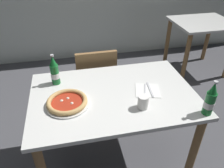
{
  "coord_description": "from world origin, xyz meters",
  "views": [
    {
      "loc": [
        -0.28,
        -1.27,
        1.7
      ],
      "look_at": [
        0.0,
        0.05,
        0.8
      ],
      "focal_mm": 35.21,
      "sensor_mm": 36.0,
      "label": 1
    }
  ],
  "objects_px": {
    "chair_behind_table": "(96,81)",
    "paper_cup": "(143,102)",
    "beer_bottle_center": "(210,100)",
    "pizza_margherita_near": "(67,102)",
    "dining_table_background": "(201,33)",
    "dining_table_main": "(113,105)",
    "napkin_with_cutlery": "(148,90)",
    "beer_bottle_left": "(55,72)"
  },
  "relations": [
    {
      "from": "pizza_margherita_near",
      "to": "chair_behind_table",
      "type": "bearing_deg",
      "value": 66.86
    },
    {
      "from": "paper_cup",
      "to": "dining_table_main",
      "type": "bearing_deg",
      "value": 128.25
    },
    {
      "from": "pizza_margherita_near",
      "to": "paper_cup",
      "type": "relative_size",
      "value": 3.15
    },
    {
      "from": "dining_table_background",
      "to": "beer_bottle_center",
      "type": "relative_size",
      "value": 3.24
    },
    {
      "from": "dining_table_main",
      "to": "chair_behind_table",
      "type": "relative_size",
      "value": 1.41
    },
    {
      "from": "dining_table_background",
      "to": "napkin_with_cutlery",
      "type": "xyz_separation_m",
      "value": [
        -1.3,
        -1.37,
        0.16
      ]
    },
    {
      "from": "beer_bottle_center",
      "to": "napkin_with_cutlery",
      "type": "distance_m",
      "value": 0.44
    },
    {
      "from": "beer_bottle_left",
      "to": "beer_bottle_center",
      "type": "bearing_deg",
      "value": -30.72
    },
    {
      "from": "pizza_margherita_near",
      "to": "beer_bottle_center",
      "type": "height_order",
      "value": "beer_bottle_center"
    },
    {
      "from": "dining_table_main",
      "to": "dining_table_background",
      "type": "relative_size",
      "value": 1.5
    },
    {
      "from": "beer_bottle_center",
      "to": "beer_bottle_left",
      "type": "bearing_deg",
      "value": 149.28
    },
    {
      "from": "beer_bottle_center",
      "to": "dining_table_background",
      "type": "bearing_deg",
      "value": 59.07
    },
    {
      "from": "dining_table_background",
      "to": "paper_cup",
      "type": "xyz_separation_m",
      "value": [
        -1.4,
        -1.55,
        0.21
      ]
    },
    {
      "from": "dining_table_main",
      "to": "beer_bottle_left",
      "type": "xyz_separation_m",
      "value": [
        -0.41,
        0.23,
        0.22
      ]
    },
    {
      "from": "chair_behind_table",
      "to": "paper_cup",
      "type": "xyz_separation_m",
      "value": [
        0.21,
        -0.81,
        0.32
      ]
    },
    {
      "from": "beer_bottle_left",
      "to": "chair_behind_table",
      "type": "bearing_deg",
      "value": 46.85
    },
    {
      "from": "dining_table_main",
      "to": "beer_bottle_left",
      "type": "height_order",
      "value": "beer_bottle_left"
    },
    {
      "from": "dining_table_background",
      "to": "napkin_with_cutlery",
      "type": "height_order",
      "value": "napkin_with_cutlery"
    },
    {
      "from": "chair_behind_table",
      "to": "beer_bottle_center",
      "type": "xyz_separation_m",
      "value": [
        0.59,
        -0.95,
        0.37
      ]
    },
    {
      "from": "dining_table_main",
      "to": "chair_behind_table",
      "type": "height_order",
      "value": "chair_behind_table"
    },
    {
      "from": "dining_table_main",
      "to": "beer_bottle_left",
      "type": "bearing_deg",
      "value": 150.86
    },
    {
      "from": "dining_table_background",
      "to": "beer_bottle_center",
      "type": "bearing_deg",
      "value": -120.93
    },
    {
      "from": "pizza_margherita_near",
      "to": "beer_bottle_left",
      "type": "bearing_deg",
      "value": 104.02
    },
    {
      "from": "napkin_with_cutlery",
      "to": "chair_behind_table",
      "type": "bearing_deg",
      "value": 115.98
    },
    {
      "from": "paper_cup",
      "to": "chair_behind_table",
      "type": "bearing_deg",
      "value": 104.26
    },
    {
      "from": "pizza_margherita_near",
      "to": "beer_bottle_left",
      "type": "distance_m",
      "value": 0.31
    },
    {
      "from": "dining_table_background",
      "to": "beer_bottle_left",
      "type": "relative_size",
      "value": 3.24
    },
    {
      "from": "dining_table_background",
      "to": "pizza_margherita_near",
      "type": "distance_m",
      "value": 2.36
    },
    {
      "from": "dining_table_background",
      "to": "pizza_margherita_near",
      "type": "relative_size",
      "value": 2.67
    },
    {
      "from": "dining_table_background",
      "to": "beer_bottle_center",
      "type": "xyz_separation_m",
      "value": [
        -1.01,
        -1.69,
        0.26
      ]
    },
    {
      "from": "pizza_margherita_near",
      "to": "napkin_with_cutlery",
      "type": "xyz_separation_m",
      "value": [
        0.59,
        0.04,
        -0.02
      ]
    },
    {
      "from": "dining_table_main",
      "to": "napkin_with_cutlery",
      "type": "distance_m",
      "value": 0.28
    },
    {
      "from": "dining_table_background",
      "to": "chair_behind_table",
      "type": "bearing_deg",
      "value": -155.29
    },
    {
      "from": "dining_table_main",
      "to": "paper_cup",
      "type": "bearing_deg",
      "value": -51.75
    },
    {
      "from": "dining_table_main",
      "to": "chair_behind_table",
      "type": "bearing_deg",
      "value": 94.6
    },
    {
      "from": "chair_behind_table",
      "to": "paper_cup",
      "type": "relative_size",
      "value": 8.95
    },
    {
      "from": "beer_bottle_left",
      "to": "napkin_with_cutlery",
      "type": "xyz_separation_m",
      "value": [
        0.66,
        -0.25,
        -0.1
      ]
    },
    {
      "from": "pizza_margherita_near",
      "to": "paper_cup",
      "type": "xyz_separation_m",
      "value": [
        0.49,
        -0.14,
        0.03
      ]
    },
    {
      "from": "pizza_margherita_near",
      "to": "beer_bottle_center",
      "type": "relative_size",
      "value": 1.21
    },
    {
      "from": "dining_table_background",
      "to": "beer_bottle_left",
      "type": "distance_m",
      "value": 2.27
    },
    {
      "from": "beer_bottle_center",
      "to": "napkin_with_cutlery",
      "type": "height_order",
      "value": "beer_bottle_center"
    },
    {
      "from": "pizza_margherita_near",
      "to": "napkin_with_cutlery",
      "type": "height_order",
      "value": "pizza_margherita_near"
    }
  ]
}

